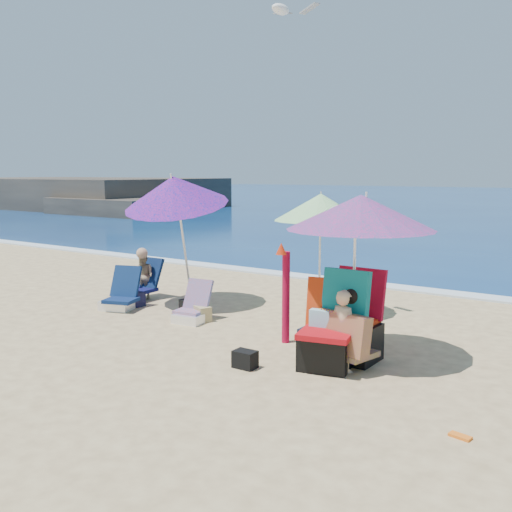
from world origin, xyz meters
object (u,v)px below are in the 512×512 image
Objects in this scene: person_center at (345,331)px; seagull at (282,10)px; umbrella_striped at (321,207)px; chair_rainbow at (192,311)px; person_left at (144,276)px; umbrella_turquoise at (361,212)px; chair_navy at (121,298)px; furled_umbrella at (285,288)px; camp_chair_right at (350,327)px; umbrella_blue at (175,191)px; camp_chair_left at (326,342)px.

seagull reaches higher than person_center.
chair_rainbow is (-1.41, -1.54, -1.59)m from umbrella_striped.
person_center is (2.95, -0.71, 0.31)m from chair_rainbow.
person_left is at bearing 157.61° from chair_rainbow.
umbrella_turquoise is 4.74m from chair_navy.
furled_umbrella is 1.18× the size of camp_chair_right.
umbrella_blue is 1.75× the size of furled_umbrella.
chair_rainbow is 1.96m from person_left.
camp_chair_right is at bearing -6.75° from chair_rainbow.
seagull is (2.84, 0.19, 4.27)m from person_left.
umbrella_blue reaches higher than furled_umbrella.
umbrella_turquoise reaches higher than chair_rainbow.
umbrella_striped is 1.90× the size of camp_chair_left.
umbrella_striped reaches higher than chair_rainbow.
person_left is (-4.69, 0.96, -1.40)m from umbrella_turquoise.
umbrella_blue reaches higher than person_center.
camp_chair_right is (-0.04, -0.12, -1.41)m from umbrella_turquoise.
umbrella_blue is 4.26m from camp_chair_left.
umbrella_striped is 1.70× the size of camp_chair_right.
chair_rainbow is 3.05m from person_center.
person_center reaches higher than chair_navy.
camp_chair_right is 0.39m from person_center.
seagull is (-0.75, 1.10, 3.94)m from furled_umbrella.
camp_chair_right reaches higher than chair_navy.
umbrella_turquoise is 1.62m from camp_chair_left.
umbrella_striped is 2.01m from furled_umbrella.
person_center is (4.50, -0.65, 0.29)m from chair_navy.
person_left is at bearing 106.90° from chair_navy.
camp_chair_left is 1.22× the size of seagull.
umbrella_turquoise reaches higher than furled_umbrella.
seagull is (-0.37, -0.61, 2.94)m from umbrella_striped.
chair_navy is 1.18× the size of chair_rainbow.
umbrella_blue is 4.37m from person_center.
chair_rainbow is (-2.89, 0.22, -1.66)m from umbrella_turquoise.
umbrella_striped reaches higher than camp_chair_left.
chair_navy is at bearing 178.13° from furled_umbrella.
seagull reaches higher than person_left.
umbrella_blue is (-2.33, -0.88, 0.24)m from umbrella_striped.
umbrella_striped is at bearing 124.31° from person_center.
chair_navy is (-3.35, 0.11, -0.57)m from furled_umbrella.
chair_navy is 4.42m from camp_chair_right.
umbrella_striped is at bearing 102.50° from furled_umbrella.
furled_umbrella is at bearing -5.28° from chair_rainbow.
furled_umbrella is (0.38, -1.71, -0.99)m from umbrella_striped.
furled_umbrella is 3.40m from chair_navy.
camp_chair_left is 1.07× the size of person_center.
camp_chair_left is (2.74, -0.76, 0.15)m from chair_rainbow.
camp_chair_left reaches higher than person_left.
camp_chair_right is at bearing -52.66° from umbrella_striped.
umbrella_turquoise reaches higher than person_center.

